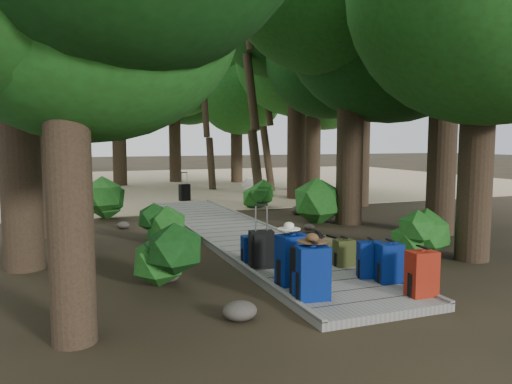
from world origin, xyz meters
name	(u,v)px	position (x,y,z in m)	size (l,w,h in m)	color
ground	(252,244)	(0.00, 0.00, 0.00)	(120.00, 120.00, 0.00)	#312718
sand_beach	(143,184)	(0.00, 16.00, 0.01)	(40.00, 22.00, 0.02)	tan
boardwalk	(237,234)	(0.00, 1.00, 0.06)	(2.00, 12.00, 0.12)	gray
backpack_left_a	(313,270)	(-0.70, -4.17, 0.52)	(0.43, 0.30, 0.81)	navy
backpack_left_b	(308,269)	(-0.69, -4.03, 0.50)	(0.42, 0.30, 0.77)	black
backpack_left_c	(293,257)	(-0.64, -3.42, 0.54)	(0.45, 0.32, 0.83)	navy
backpack_left_d	(251,247)	(-0.73, -1.88, 0.37)	(0.33, 0.24, 0.51)	navy
backpack_right_a	(422,271)	(0.79, -4.58, 0.47)	(0.39, 0.28, 0.70)	#9A170B
backpack_right_b	(390,261)	(0.77, -3.87, 0.45)	(0.37, 0.26, 0.66)	navy
backpack_right_c	(370,258)	(0.64, -3.54, 0.43)	(0.37, 0.26, 0.63)	navy
backpack_right_d	(344,251)	(0.65, -2.76, 0.37)	(0.33, 0.24, 0.50)	#303614
duffel_right_khaki	(331,248)	(0.74, -2.16, 0.31)	(0.38, 0.56, 0.38)	brown
duffel_right_black	(318,243)	(0.69, -1.74, 0.31)	(0.39, 0.61, 0.39)	black
suitcase_on_boardwalk	(261,249)	(-0.72, -2.35, 0.44)	(0.41, 0.22, 0.63)	black
lone_suitcase_on_sand	(185,192)	(0.37, 8.13, 0.33)	(0.39, 0.22, 0.61)	black
hat_brown	(312,237)	(-0.65, -4.06, 0.95)	(0.41, 0.41, 0.12)	#51351E
hat_white	(289,225)	(-0.69, -3.39, 1.01)	(0.35, 0.35, 0.12)	silver
kayak	(75,194)	(-3.42, 10.28, 0.18)	(0.70, 3.20, 0.32)	red
sun_lounger	(255,185)	(3.90, 9.94, 0.31)	(0.58, 1.81, 0.58)	silver
tree_right_a	(482,18)	(3.40, -2.83, 4.47)	(5.37, 5.37, 8.94)	black
tree_right_b	(447,32)	(4.65, -0.52, 4.77)	(5.34, 5.34, 9.53)	black
tree_right_c	(352,34)	(3.42, 1.60, 5.06)	(5.84, 5.84, 10.11)	black
tree_right_d	(362,63)	(5.71, 4.67, 4.84)	(5.28, 5.28, 9.69)	black
tree_right_e	(297,67)	(4.59, 7.36, 5.02)	(5.58, 5.58, 10.04)	black
tree_right_f	(314,82)	(6.28, 9.22, 4.71)	(5.28, 5.28, 9.43)	black
tree_left_a	(62,19)	(-3.74, -4.25, 3.54)	(4.25, 4.25, 7.08)	black
tree_left_c	(44,49)	(-4.12, 2.55, 4.34)	(4.99, 4.99, 8.68)	black
tree_back_a	(118,87)	(-1.19, 15.46, 4.86)	(5.62, 5.62, 9.73)	black
tree_back_b	(174,98)	(1.84, 16.65, 4.52)	(5.06, 5.06, 9.03)	black
tree_back_c	(236,99)	(4.82, 15.13, 4.43)	(4.92, 4.92, 8.85)	black
tree_back_d	(32,92)	(-5.01, 15.05, 4.45)	(5.34, 5.34, 8.90)	black
palm_right_a	(261,92)	(2.68, 6.21, 3.90)	(4.58, 4.58, 7.81)	#113D13
palm_right_b	(269,94)	(4.82, 10.66, 4.32)	(4.47, 4.47, 8.63)	#113D13
palm_right_c	(216,111)	(2.78, 12.09, 3.57)	(4.48, 4.48, 7.13)	#113D13
palm_left_a	(39,105)	(-4.43, 6.83, 3.33)	(4.19, 4.19, 6.66)	#113D13
rock_left_a	(240,311)	(-1.77, -4.26, 0.12)	(0.44, 0.40, 0.24)	#4C473F
rock_left_b	(167,275)	(-2.30, -2.24, 0.11)	(0.40, 0.36, 0.22)	#4C473F
rock_left_c	(186,240)	(-1.38, 0.36, 0.13)	(0.46, 0.42, 0.26)	#4C473F
rock_left_d	(123,225)	(-2.42, 3.01, 0.09)	(0.33, 0.30, 0.18)	#4C473F
rock_right_a	(416,264)	(1.89, -3.11, 0.12)	(0.44, 0.40, 0.24)	#4C473F
rock_right_b	(390,244)	(2.48, -1.55, 0.13)	(0.48, 0.43, 0.26)	#4C473F
rock_right_c	(309,227)	(1.97, 1.13, 0.08)	(0.28, 0.25, 0.15)	#4C473F
rock_right_d	(299,210)	(2.87, 3.56, 0.14)	(0.50, 0.45, 0.27)	#4C473F
shrub_left_a	(171,255)	(-2.30, -2.56, 0.51)	(1.14, 1.14, 1.02)	#1C4715
shrub_left_b	(160,225)	(-1.88, 0.65, 0.43)	(0.95, 0.95, 0.86)	#1C4715
shrub_left_c	(109,198)	(-2.62, 4.69, 0.62)	(1.38, 1.38, 1.24)	#1C4715
shrub_right_a	(423,235)	(2.51, -2.52, 0.48)	(1.08, 1.08, 0.97)	#1C4715
shrub_right_b	(316,200)	(2.62, 1.99, 0.63)	(1.40, 1.40, 1.26)	#1C4715
shrub_right_c	(258,195)	(2.25, 5.41, 0.43)	(0.95, 0.95, 0.85)	#1C4715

